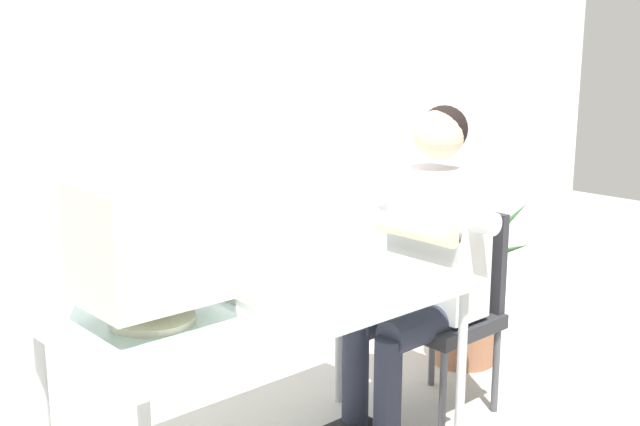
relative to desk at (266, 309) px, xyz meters
The scene contains 7 objects.
wall_back 1.65m from the desk, 77.91° to the left, with size 8.00×0.10×3.00m, color silver.
desk is the anchor object (origin of this frame).
crt_monitor 0.52m from the desk, behind, with size 0.42×0.34×0.45m.
keyboard 0.10m from the desk, 167.17° to the right, with size 0.16×0.48×0.03m.
office_chair 1.01m from the desk, ahead, with size 0.42×0.42×0.88m.
person_seated 0.81m from the desk, ahead, with size 0.68×0.58×1.33m.
potted_plant 1.50m from the desk, ahead, with size 0.75×0.78×0.87m.
Camera 1 is at (-1.55, -2.01, 1.58)m, focal length 43.63 mm.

